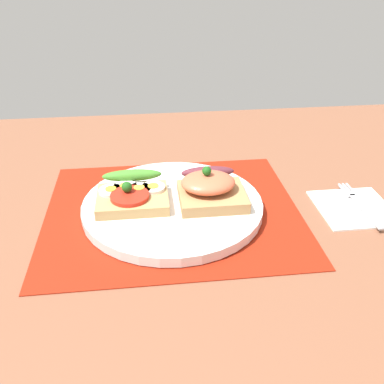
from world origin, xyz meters
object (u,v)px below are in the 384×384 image
sandwich_salmon (210,188)px  napkin (354,207)px  sandwich_egg_tomato (132,194)px  plate (173,206)px  fork (359,203)px

sandwich_salmon → napkin: sandwich_salmon is taller
sandwich_egg_tomato → napkin: (34.27, -3.38, -2.83)cm
sandwich_salmon → plate: bearing=-179.8°
plate → sandwich_salmon: 6.38cm
plate → fork: plate is taller
plate → sandwich_salmon: (5.76, 0.03, 2.75)cm
plate → sandwich_salmon: bearing=0.2°
sandwich_salmon → napkin: 22.88cm
plate → fork: size_ratio=2.06×
sandwich_salmon → napkin: (22.47, -2.52, -3.50)cm
plate → sandwich_salmon: size_ratio=2.73×
plate → napkin: (28.23, -2.50, -0.74)cm
sandwich_egg_tomato → napkin: size_ratio=0.93×
sandwich_egg_tomato → fork: (35.16, -3.04, -2.37)cm
napkin → sandwich_salmon: bearing=173.6°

